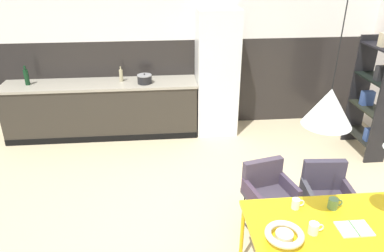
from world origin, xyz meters
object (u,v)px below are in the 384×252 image
object	(u,v)px
refrigerator_column	(217,73)
open_book	(354,229)
mug_dark_espresso	(296,204)
armchair_far_side	(267,187)
cooking_pot	(145,79)
armchair_corner_seat	(326,190)
open_shelf_unit	(373,95)
bottle_oil_tall	(121,75)
pendant_lamp_over_table_near	(329,107)
fruit_bowl	(284,235)
bottle_vinegar_dark	(26,77)
dining_table	(343,232)
mug_tall_blue	(333,204)
mug_short_terracotta	(314,228)

from	to	relation	value
refrigerator_column	open_book	size ratio (longest dim) A/B	7.47
mug_dark_espresso	armchair_far_side	bearing A→B (deg)	95.47
open_book	cooking_pot	distance (m)	3.82
armchair_corner_seat	open_shelf_unit	xyz separation A→B (m)	(1.36, 1.62, 0.42)
armchair_far_side	bottle_oil_tall	bearing A→B (deg)	-69.35
open_book	mug_dark_espresso	distance (m)	0.50
armchair_far_side	pendant_lamp_over_table_near	size ratio (longest dim) A/B	0.62
cooking_pot	open_shelf_unit	distance (m)	3.44
bottle_oil_tall	open_shelf_unit	world-z (taller)	open_shelf_unit
armchair_corner_seat	open_book	world-z (taller)	armchair_corner_seat
bottle_oil_tall	open_shelf_unit	bearing A→B (deg)	-15.39
refrigerator_column	pendant_lamp_over_table_near	size ratio (longest dim) A/B	1.62
bottle_oil_tall	pendant_lamp_over_table_near	size ratio (longest dim) A/B	0.19
fruit_bowl	bottle_vinegar_dark	size ratio (longest dim) A/B	1.02
dining_table	armchair_corner_seat	xyz separation A→B (m)	(0.25, 0.83, -0.18)
armchair_far_side	mug_tall_blue	bearing A→B (deg)	107.13
armchair_far_side	mug_dark_espresso	bearing A→B (deg)	82.06
open_book	pendant_lamp_over_table_near	xyz separation A→B (m)	(-0.39, 0.02, 1.10)
open_book	mug_short_terracotta	world-z (taller)	mug_short_terracotta
pendant_lamp_over_table_near	refrigerator_column	bearing A→B (deg)	93.95
dining_table	pendant_lamp_over_table_near	xyz separation A→B (m)	(-0.32, -0.00, 1.15)
mug_tall_blue	fruit_bowl	bearing A→B (deg)	-147.88
open_shelf_unit	open_book	bearing A→B (deg)	-31.65
dining_table	pendant_lamp_over_table_near	world-z (taller)	pendant_lamp_over_table_near
armchair_corner_seat	bottle_vinegar_dark	distance (m)	4.64
open_shelf_unit	pendant_lamp_over_table_near	xyz separation A→B (m)	(-1.92, -2.46, 0.90)
mug_tall_blue	open_shelf_unit	distance (m)	2.72
open_book	mug_dark_espresso	xyz separation A→B (m)	(-0.39, 0.32, 0.04)
bottle_oil_tall	pendant_lamp_over_table_near	xyz separation A→B (m)	(1.78, -3.48, 0.82)
mug_dark_espresso	pendant_lamp_over_table_near	distance (m)	1.09
refrigerator_column	mug_tall_blue	distance (m)	3.22
refrigerator_column	bottle_oil_tall	xyz separation A→B (m)	(-1.55, 0.06, -0.01)
armchair_corner_seat	bottle_oil_tall	distance (m)	3.57
refrigerator_column	fruit_bowl	bearing A→B (deg)	-89.95
open_shelf_unit	refrigerator_column	bearing A→B (deg)	-113.99
open_book	mug_dark_espresso	bearing A→B (deg)	140.80
armchair_far_side	open_book	xyz separation A→B (m)	(0.45, -0.95, 0.22)
mug_dark_espresso	mug_tall_blue	bearing A→B (deg)	-5.41
open_book	mug_dark_espresso	size ratio (longest dim) A/B	2.35
armchair_corner_seat	mug_short_terracotta	world-z (taller)	mug_short_terracotta
dining_table	cooking_pot	world-z (taller)	cooking_pot
refrigerator_column	bottle_oil_tall	size ratio (longest dim) A/B	8.33
armchair_far_side	open_shelf_unit	size ratio (longest dim) A/B	0.43
armchair_corner_seat	pendant_lamp_over_table_near	distance (m)	1.67
pendant_lamp_over_table_near	mug_tall_blue	bearing A→B (deg)	37.67
cooking_pot	bottle_oil_tall	bearing A→B (deg)	159.28
armchair_far_side	bottle_vinegar_dark	size ratio (longest dim) A/B	2.54
open_book	open_shelf_unit	xyz separation A→B (m)	(1.53, 2.48, 0.19)
armchair_far_side	open_shelf_unit	bearing A→B (deg)	-155.57
refrigerator_column	armchair_far_side	size ratio (longest dim) A/B	2.63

